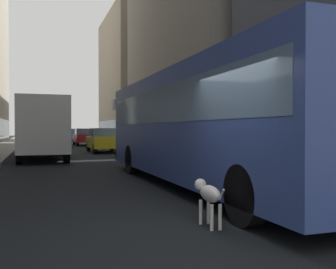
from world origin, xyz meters
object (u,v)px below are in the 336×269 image
car_grey_wagon (59,137)px  box_truck (43,127)px  car_yellow_taxi (104,140)px  car_blue_hatchback (70,135)px  transit_bus (203,121)px  dalmatian_dog (208,194)px  car_red_coupe (84,137)px

car_grey_wagon → box_truck: size_ratio=0.56×
car_yellow_taxi → car_blue_hatchback: same height
box_truck → car_yellow_taxi: bearing=51.7°
transit_bus → dalmatian_dog: (-1.67, -3.92, -1.26)m
car_red_coupe → dalmatian_dog: 31.89m
transit_bus → car_red_coupe: size_ratio=2.65×
transit_bus → car_red_coupe: 27.94m
car_grey_wagon → transit_bus: bearing=-84.8°
transit_bus → car_red_coupe: transit_bus is taller
car_red_coupe → car_yellow_taxi: 11.58m
car_grey_wagon → car_yellow_taxi: size_ratio=1.01×
car_blue_hatchback → box_truck: box_truck is taller
transit_bus → dalmatian_dog: bearing=-113.1°
car_red_coupe → box_truck: (-4.00, -16.65, 0.85)m
car_grey_wagon → dalmatian_dog: size_ratio=4.37×
car_yellow_taxi → car_blue_hatchback: 27.63m
car_yellow_taxi → dalmatian_dog: size_ratio=4.30×
car_yellow_taxi → car_red_coupe: bearing=90.0°
transit_bus → box_truck: bearing=109.5°
car_blue_hatchback → dalmatian_dog: car_blue_hatchback is taller
car_red_coupe → car_blue_hatchback: size_ratio=0.93×
transit_bus → car_grey_wagon: transit_bus is taller
box_truck → car_red_coupe: bearing=76.5°
car_red_coupe → car_grey_wagon: 2.90m
car_grey_wagon → box_truck: 15.13m
car_red_coupe → car_yellow_taxi: size_ratio=1.05×
car_grey_wagon → dalmatian_dog: (0.73, -30.21, -0.31)m
car_red_coupe → box_truck: 17.15m
transit_bus → car_yellow_taxi: (0.00, 16.34, -0.95)m
car_red_coupe → car_yellow_taxi: same height
transit_bus → car_yellow_taxi: size_ratio=2.78×
dalmatian_dog → car_blue_hatchback: bearing=88.0°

